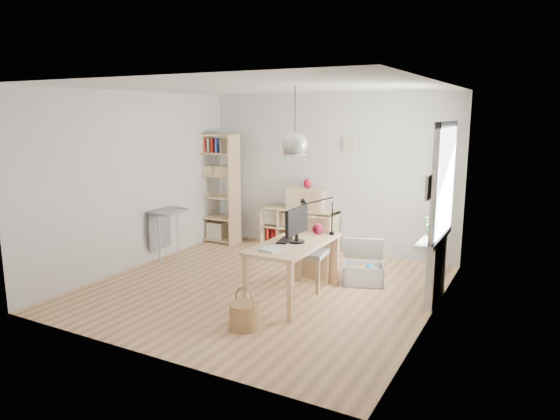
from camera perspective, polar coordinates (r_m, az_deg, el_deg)
The scene contains 20 objects.
ground at distance 6.99m, azimuth -1.91°, elevation -8.82°, with size 4.50×4.50×0.00m, color tan.
room_shell at distance 6.19m, azimuth 1.71°, elevation 7.57°, with size 4.50×4.50×4.50m.
window_unit at distance 6.43m, azimuth 18.29°, elevation 3.11°, with size 0.07×1.16×1.46m.
radiator at distance 6.68m, azimuth 17.39°, elevation -6.68°, with size 0.10×0.80×0.80m, color silver.
windowsill at distance 6.57m, azimuth 17.18°, elevation -3.06°, with size 0.22×1.20×0.06m, color silver.
desk at distance 6.42m, azimuth 1.64°, elevation -4.50°, with size 0.70×1.50×0.75m.
cube_shelf at distance 8.88m, azimuth 2.20°, elevation -2.48°, with size 1.40×0.38×0.72m.
tall_bookshelf at distance 9.29m, azimuth -7.25°, elevation 2.99°, with size 0.80×0.38×2.00m.
side_table at distance 8.24m, azimuth -13.04°, elevation -1.20°, with size 0.40×0.55×0.85m.
chair at distance 6.86m, azimuth 3.45°, elevation -4.39°, with size 0.52×0.52×0.97m.
wicker_basket at distance 5.71m, azimuth -4.05°, elevation -11.87°, with size 0.35×0.35×0.48m.
storage_chest at distance 7.21m, azimuth 9.53°, elevation -6.70°, with size 0.74×0.79×0.60m.
monitor at distance 6.33m, azimuth 1.92°, elevation -1.50°, with size 0.21×0.52×0.45m.
keyboard at distance 6.45m, azimuth 0.52°, elevation -3.48°, with size 0.13×0.35×0.02m, color black.
task_lamp at distance 6.77m, azimuth 4.06°, elevation -0.01°, with size 0.46×0.17×0.48m.
yarn_ball at distance 6.78m, azimuth 4.34°, elevation -2.19°, with size 0.15×0.15×0.15m, color #4B0A16.
paper_tray at distance 6.02m, azimuth -0.98°, elevation -4.48°, with size 0.21×0.26×0.03m, color silver.
drawer_chest at distance 8.66m, azimuth 3.03°, elevation 1.27°, with size 0.65×0.30×0.37m, color #CFAF88.
red_vase at distance 8.61m, azimuth 3.16°, elevation 3.03°, with size 0.14×0.14×0.17m, color maroon.
potted_plant at distance 6.59m, azimuth 17.19°, elevation -1.40°, with size 0.27×0.24×0.30m, color #326726.
Camera 1 is at (3.32, -5.68, 2.38)m, focal length 32.00 mm.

